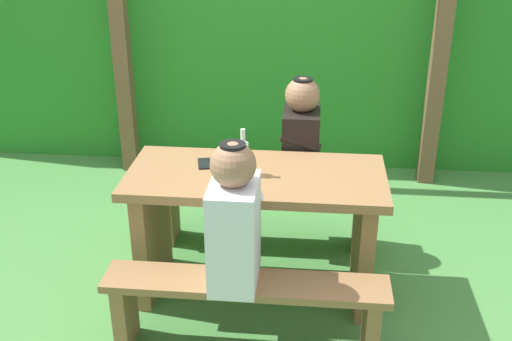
% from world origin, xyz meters
% --- Properties ---
extents(ground_plane, '(12.00, 12.00, 0.00)m').
position_xyz_m(ground_plane, '(0.00, 0.00, 0.00)').
color(ground_plane, '#488940').
extents(hedge_backdrop, '(6.40, 0.63, 2.20)m').
position_xyz_m(hedge_backdrop, '(0.00, 2.14, 1.10)').
color(hedge_backdrop, '#288325').
rests_on(hedge_backdrop, ground_plane).
extents(pergola_post_left, '(0.12, 0.12, 2.01)m').
position_xyz_m(pergola_post_left, '(-1.21, 1.62, 1.00)').
color(pergola_post_left, brown).
rests_on(pergola_post_left, ground_plane).
extents(pergola_post_right, '(0.12, 0.12, 2.01)m').
position_xyz_m(pergola_post_right, '(1.21, 1.62, 1.00)').
color(pergola_post_right, brown).
rests_on(pergola_post_right, ground_plane).
extents(picnic_table, '(1.40, 0.64, 0.76)m').
position_xyz_m(picnic_table, '(0.00, 0.00, 0.51)').
color(picnic_table, olive).
rests_on(picnic_table, ground_plane).
extents(bench_near, '(1.40, 0.24, 0.42)m').
position_xyz_m(bench_near, '(0.00, -0.52, 0.30)').
color(bench_near, olive).
rests_on(bench_near, ground_plane).
extents(bench_far, '(1.40, 0.24, 0.42)m').
position_xyz_m(bench_far, '(0.00, 0.52, 0.30)').
color(bench_far, olive).
rests_on(bench_far, ground_plane).
extents(person_white_shirt, '(0.25, 0.35, 0.72)m').
position_xyz_m(person_white_shirt, '(-0.05, -0.52, 0.75)').
color(person_white_shirt, silver).
rests_on(person_white_shirt, bench_near).
extents(person_black_coat, '(0.25, 0.35, 0.72)m').
position_xyz_m(person_black_coat, '(0.23, 0.52, 0.75)').
color(person_black_coat, black).
rests_on(person_black_coat, bench_far).
extents(drinking_glass, '(0.07, 0.07, 0.09)m').
position_xyz_m(drinking_glass, '(-0.13, -0.06, 0.80)').
color(drinking_glass, silver).
rests_on(drinking_glass, picnic_table).
extents(bottle_left, '(0.06, 0.06, 0.26)m').
position_xyz_m(bottle_left, '(-0.07, -0.01, 0.85)').
color(bottle_left, silver).
rests_on(bottle_left, picnic_table).
extents(cell_phone, '(0.10, 0.15, 0.01)m').
position_xyz_m(cell_phone, '(-0.30, 0.09, 0.76)').
color(cell_phone, black).
rests_on(cell_phone, picnic_table).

